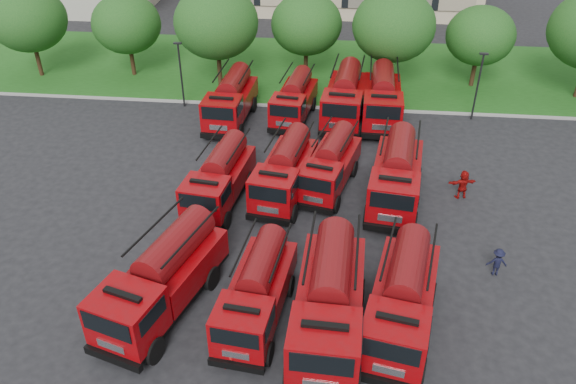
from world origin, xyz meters
name	(u,v)px	position (x,y,z in m)	size (l,w,h in m)	color
ground	(289,255)	(0.00, 0.00, 0.00)	(140.00, 140.00, 0.00)	black
lawn	(318,69)	(0.00, 26.00, 0.06)	(70.00, 16.00, 0.12)	#194913
curb	(312,107)	(0.00, 17.90, 0.07)	(70.00, 0.30, 0.14)	gray
tree_0	(28,19)	(-24.00, 22.00, 5.02)	(6.30, 6.30, 7.70)	#382314
tree_1	(126,24)	(-16.00, 23.00, 4.55)	(5.71, 5.71, 6.98)	#382314
tree_2	(216,22)	(-8.00, 21.50, 5.35)	(6.72, 6.72, 8.22)	#382314
tree_3	(306,24)	(-1.00, 24.00, 4.68)	(5.88, 5.88, 7.19)	#382314
tree_4	(394,26)	(6.00, 22.50, 5.22)	(6.55, 6.55, 8.01)	#382314
tree_5	(480,36)	(13.00, 23.50, 4.35)	(5.46, 5.46, 6.68)	#382314
lamp_post_0	(181,71)	(-10.00, 17.20, 2.90)	(0.60, 0.25, 5.11)	black
lamp_post_1	(478,83)	(12.00, 17.20, 2.90)	(0.60, 0.25, 5.11)	black
fire_truck_0	(163,278)	(-5.22, -4.21, 1.76)	(4.76, 8.12, 3.50)	black
fire_truck_1	(257,291)	(-0.97, -4.37, 1.53)	(3.06, 6.88, 3.03)	black
fire_truck_2	(329,301)	(2.19, -4.93, 1.83)	(3.18, 8.09, 3.64)	black
fire_truck_3	(402,299)	(5.28, -4.33, 1.68)	(3.90, 7.68, 3.34)	black
fire_truck_4	(220,178)	(-4.47, 4.56, 1.59)	(3.28, 7.20, 3.17)	black
fire_truck_5	(285,171)	(-0.82, 5.67, 1.63)	(3.57, 7.43, 3.25)	black
fire_truck_6	(330,165)	(1.76, 6.77, 1.54)	(3.85, 7.09, 3.07)	black
fire_truck_7	(396,175)	(5.60, 5.68, 1.76)	(3.64, 7.95, 3.49)	black
fire_truck_8	(231,100)	(-5.79, 15.02, 1.71)	(3.07, 7.59, 3.39)	black
fire_truck_9	(294,99)	(-1.24, 15.92, 1.56)	(3.18, 7.04, 3.09)	black
fire_truck_10	(345,97)	(2.47, 16.17, 1.82)	(3.45, 8.14, 3.61)	black
fire_truck_11	(382,98)	(5.18, 16.26, 1.79)	(3.08, 7.89, 3.55)	black
firefighter_0	(361,372)	(3.62, -6.99, 0.00)	(0.60, 0.44, 1.65)	maroon
firefighter_1	(235,367)	(-1.50, -7.26, 0.00)	(0.89, 0.49, 1.84)	maroon
firefighter_2	(404,347)	(5.44, -5.52, 0.00)	(1.08, 0.61, 1.84)	black
firefighter_3	(494,274)	(10.21, -0.37, 0.00)	(0.99, 0.51, 1.53)	black
firefighter_4	(203,218)	(-5.18, 2.76, 0.00)	(0.96, 0.63, 1.97)	black
firefighter_5	(460,197)	(9.59, 6.38, 0.00)	(1.67, 0.72, 1.80)	maroon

